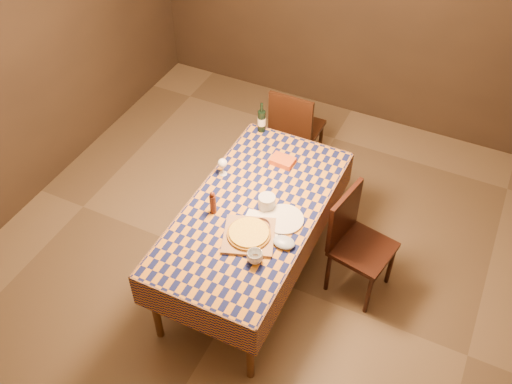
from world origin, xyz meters
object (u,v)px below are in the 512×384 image
pizza (249,233)px  white_plate (283,219)px  wine_bottle (262,121)px  chair_right (355,238)px  chair_far (295,127)px  dining_table (253,216)px  bowl (260,227)px  cutting_board (249,236)px

pizza → white_plate: (0.15, 0.25, -0.03)m
wine_bottle → chair_right: size_ratio=0.30×
white_plate → chair_right: bearing=29.9°
pizza → chair_far: size_ratio=0.43×
wine_bottle → dining_table: bearing=-68.5°
pizza → bowl: 0.11m
chair_far → chair_right: bearing=-48.2°
pizza → white_plate: bearing=58.5°
pizza → bowl: (0.04, 0.10, -0.02)m
chair_right → white_plate: bearing=-150.1°
wine_bottle → chair_far: wine_bottle is taller
wine_bottle → white_plate: wine_bottle is taller
bowl → chair_far: chair_far is taller
bowl → wine_bottle: bearing=115.0°
white_plate → chair_right: 0.61m
bowl → chair_far: (-0.35, 1.48, -0.27)m
chair_right → pizza: bearing=-140.2°
chair_far → dining_table: bearing=-80.7°
wine_bottle → chair_right: 1.27m
dining_table → chair_far: bearing=99.3°
dining_table → white_plate: white_plate is taller
bowl → pizza: bearing=-111.5°
dining_table → white_plate: size_ratio=6.25×
bowl → dining_table: bearing=131.0°
dining_table → wine_bottle: wine_bottle is taller
bowl → cutting_board: bearing=-111.5°
white_plate → bowl: bearing=-127.5°
pizza → chair_right: size_ratio=0.43×
cutting_board → chair_far: chair_far is taller
dining_table → chair_far: (-0.22, 1.32, -0.17)m
bowl → chair_right: 0.78m
wine_bottle → chair_right: wine_bottle is taller
wine_bottle → white_plate: size_ratio=0.94×
dining_table → wine_bottle: bearing=111.5°
wine_bottle → pizza: bearing=-68.9°
pizza → bowl: pizza is taller
chair_right → bowl: bearing=-144.5°
cutting_board → wine_bottle: bearing=111.1°
cutting_board → bowl: 0.11m
dining_table → chair_right: chair_right is taller
chair_far → chair_right: same height
white_plate → wine_bottle: bearing=124.0°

